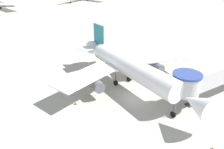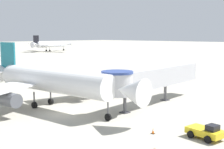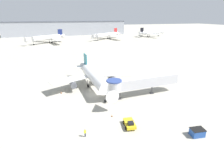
# 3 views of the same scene
# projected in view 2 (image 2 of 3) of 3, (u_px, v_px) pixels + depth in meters

# --- Properties ---
(ground_plane) EXTENTS (800.00, 800.00, 0.00)m
(ground_plane) POSITION_uv_depth(u_px,v_px,m) (63.00, 114.00, 40.82)
(ground_plane) COLOR #A8A393
(main_airplane) EXTENTS (26.72, 28.60, 9.12)m
(main_airplane) POSITION_uv_depth(u_px,v_px,m) (50.00, 81.00, 43.49)
(main_airplane) COLOR white
(main_airplane) RESTS_ON ground_plane
(jet_bridge) EXTENTS (22.04, 4.62, 5.72)m
(jet_bridge) POSITION_uv_depth(u_px,v_px,m) (150.00, 78.00, 45.37)
(jet_bridge) COLOR #B7B7BC
(jet_bridge) RESTS_ON ground_plane
(pushback_tug_yellow) EXTENTS (2.58, 3.81, 1.58)m
(pushback_tug_yellow) POSITION_uv_depth(u_px,v_px,m) (206.00, 132.00, 31.02)
(pushback_tug_yellow) COLOR yellow
(pushback_tug_yellow) RESTS_ON ground_plane
(traffic_cone_near_nose) EXTENTS (0.36, 0.36, 0.61)m
(traffic_cone_near_nose) POSITION_uv_depth(u_px,v_px,m) (153.00, 131.00, 32.61)
(traffic_cone_near_nose) COLOR black
(traffic_cone_near_nose) RESTS_ON ground_plane
(background_jet_black_tail) EXTENTS (30.63, 33.94, 9.86)m
(background_jet_black_tail) POSITION_uv_depth(u_px,v_px,m) (50.00, 44.00, 192.56)
(background_jet_black_tail) COLOR silver
(background_jet_black_tail) RESTS_ON ground_plane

